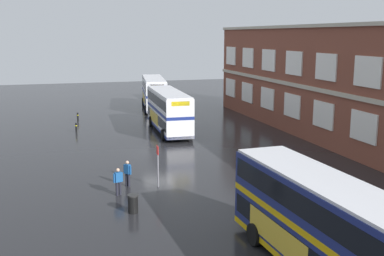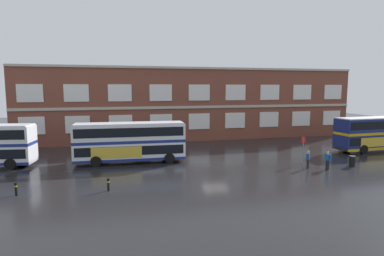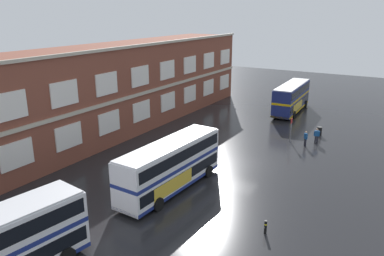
% 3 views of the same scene
% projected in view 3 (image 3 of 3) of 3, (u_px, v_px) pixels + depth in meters
% --- Properties ---
extents(ground_plane, '(120.00, 120.00, 0.00)m').
position_uv_depth(ground_plane, '(225.00, 159.00, 37.61)').
color(ground_plane, black).
extents(brick_terminal_building, '(49.17, 8.19, 10.49)m').
position_uv_depth(brick_terminal_building, '(114.00, 88.00, 45.73)').
color(brick_terminal_building, brown).
rests_on(brick_terminal_building, ground).
extents(double_decker_middle, '(11.10, 3.23, 4.07)m').
position_uv_depth(double_decker_middle, '(171.00, 165.00, 30.71)').
color(double_decker_middle, silver).
rests_on(double_decker_middle, ground).
extents(double_decker_far, '(11.10, 3.21, 4.07)m').
position_uv_depth(double_decker_far, '(291.00, 97.00, 54.47)').
color(double_decker_far, navy).
rests_on(double_decker_far, ground).
extents(waiting_passenger, '(0.56, 0.49, 1.70)m').
position_uv_depth(waiting_passenger, '(306.00, 138.00, 41.03)').
color(waiting_passenger, black).
rests_on(waiting_passenger, ground).
extents(second_passenger, '(0.34, 0.64, 1.70)m').
position_uv_depth(second_passenger, '(317.00, 135.00, 41.91)').
color(second_passenger, black).
rests_on(second_passenger, ground).
extents(bus_stand_flag, '(0.44, 0.10, 2.70)m').
position_uv_depth(bus_stand_flag, '(291.00, 128.00, 42.26)').
color(bus_stand_flag, slate).
rests_on(bus_stand_flag, ground).
extents(station_litter_bin, '(0.60, 0.60, 1.03)m').
position_uv_depth(station_litter_bin, '(319.00, 131.00, 44.71)').
color(station_litter_bin, black).
rests_on(station_litter_bin, ground).
extents(safety_bollard_east, '(0.19, 0.19, 0.95)m').
position_uv_depth(safety_bollard_east, '(266.00, 227.00, 25.03)').
color(safety_bollard_east, black).
rests_on(safety_bollard_east, ground).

